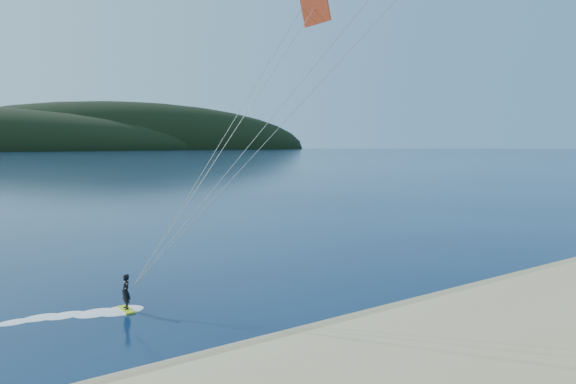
% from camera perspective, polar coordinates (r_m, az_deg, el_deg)
% --- Properties ---
extents(wet_sand, '(220.00, 2.50, 0.10)m').
position_cam_1_polar(wet_sand, '(20.20, 2.09, -15.78)').
color(wet_sand, '#947A56').
rests_on(wet_sand, ground).
extents(kitesurfer_near, '(25.30, 6.70, 17.96)m').
position_cam_1_polar(kitesurfer_near, '(26.40, 7.38, 18.83)').
color(kitesurfer_near, '#D4E91B').
rests_on(kitesurfer_near, ground).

